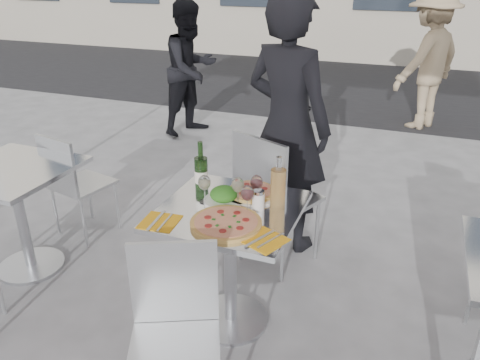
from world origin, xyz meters
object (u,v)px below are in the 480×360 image
(napkin_right, at_px, (264,240))
(side_chair_lfar, at_px, (72,178))
(side_table_left, at_px, (17,198))
(napkin_left, at_px, (160,221))
(chair_far, at_px, (270,191))
(woman_diner, at_px, (287,126))
(chair_near, at_px, (175,323))
(carafe, at_px, (278,188))
(salad_plate, at_px, (224,195))
(sugar_shaker, at_px, (258,200))
(wineglass_red_b, at_px, (257,184))
(pizza_near, at_px, (226,223))
(wineglass_red_a, at_px, (247,194))
(wineglass_white_b, at_px, (238,186))
(main_table, at_px, (230,242))
(wineglass_white_a, at_px, (204,184))
(pizza_far, at_px, (252,192))
(pedestrian_a, at_px, (191,69))
(pedestrian_b, at_px, (428,60))
(wine_bottle, at_px, (201,172))

(napkin_right, bearing_deg, side_chair_lfar, -178.37)
(side_table_left, height_order, napkin_left, napkin_left)
(chair_far, height_order, side_chair_lfar, chair_far)
(woman_diner, bearing_deg, chair_near, 108.37)
(carafe, bearing_deg, salad_plate, -174.14)
(napkin_left, distance_m, napkin_right, 0.54)
(side_table_left, height_order, sugar_shaker, sugar_shaker)
(wineglass_red_b, bearing_deg, side_chair_lfar, 167.66)
(pizza_near, relative_size, napkin_right, 1.50)
(chair_near, relative_size, wineglass_red_a, 5.40)
(wineglass_white_b, xyz_separation_m, napkin_left, (-0.29, -0.32, -0.11))
(main_table, height_order, side_table_left, same)
(sugar_shaker, bearing_deg, wineglass_white_a, -175.02)
(chair_near, bearing_deg, sugar_shaker, 53.41)
(salad_plate, bearing_deg, pizza_far, 48.94)
(carafe, bearing_deg, main_table, -158.44)
(wineglass_white_b, bearing_deg, pedestrian_a, 120.64)
(wineglass_red_a, bearing_deg, wineglass_white_a, 172.01)
(napkin_left, bearing_deg, sugar_shaker, 31.14)
(pedestrian_a, xyz_separation_m, napkin_left, (1.48, -3.32, -0.04))
(main_table, distance_m, sugar_shaker, 0.30)
(salad_plate, height_order, wineglass_white_a, wineglass_white_a)
(napkin_left, bearing_deg, pizza_near, 11.09)
(chair_far, bearing_deg, chair_near, 112.16)
(wineglass_white_b, xyz_separation_m, napkin_right, (0.25, -0.29, -0.11))
(main_table, height_order, side_chair_lfar, side_chair_lfar)
(main_table, xyz_separation_m, wineglass_white_a, (-0.15, 0.02, 0.32))
(woman_diner, xyz_separation_m, pizza_near, (0.02, -1.16, -0.15))
(napkin_left, bearing_deg, carafe, 29.51)
(side_chair_lfar, height_order, pizza_near, side_chair_lfar)
(pizza_near, height_order, wineglass_red_b, wineglass_red_b)
(pizza_near, xyz_separation_m, wineglass_white_b, (-0.02, 0.22, 0.10))
(pizza_far, relative_size, salad_plate, 1.39)
(chair_far, xyz_separation_m, side_chair_lfar, (-1.47, -0.17, -0.08))
(wineglass_white_b, height_order, wineglass_red_b, same)
(pedestrian_a, relative_size, wineglass_white_b, 10.05)
(woman_diner, height_order, sugar_shaker, woman_diner)
(pedestrian_a, xyz_separation_m, pedestrian_b, (2.64, 1.27, 0.07))
(wineglass_white_a, height_order, wineglass_red_b, same)
(pizza_near, bearing_deg, sugar_shaker, 65.88)
(wineglass_white_a, distance_m, wineglass_white_b, 0.18)
(pedestrian_a, distance_m, napkin_left, 3.64)
(pedestrian_b, relative_size, wineglass_white_b, 10.91)
(chair_far, distance_m, wineglass_red_b, 0.59)
(pedestrian_a, height_order, napkin_left, pedestrian_a)
(pizza_far, bearing_deg, chair_near, -93.63)
(wineglass_red_b, relative_size, napkin_right, 0.66)
(pizza_far, height_order, napkin_left, pizza_far)
(pizza_far, height_order, wineglass_white_b, wineglass_white_b)
(sugar_shaker, bearing_deg, wine_bottle, 165.95)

